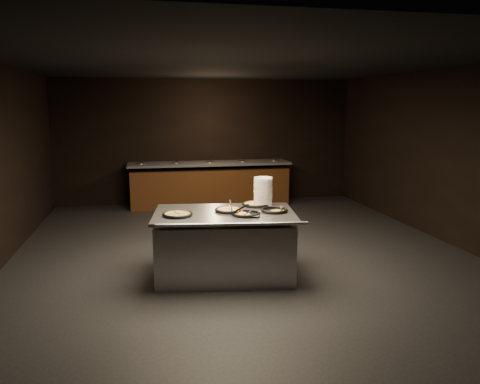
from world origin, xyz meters
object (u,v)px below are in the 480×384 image
Objects in this scene: plate_stack at (263,192)px; pan_cheese_whole at (229,210)px; pan_veggie_whole at (177,214)px; serving_counter at (225,246)px.

plate_stack is 0.63m from pan_cheese_whole.
pan_veggie_whole is (-1.23, -0.40, -0.18)m from plate_stack.
plate_stack reaches higher than pan_cheese_whole.
pan_veggie_whole is at bearing -162.12° from plate_stack.
serving_counter is at bearing 7.17° from pan_veggie_whole.
serving_counter is 0.95m from plate_stack.
serving_counter is 0.49m from pan_cheese_whole.
pan_veggie_whole and pan_cheese_whole have the same top height.
serving_counter is 5.09× the size of pan_veggie_whole.
plate_stack is (0.61, 0.32, 0.66)m from serving_counter.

